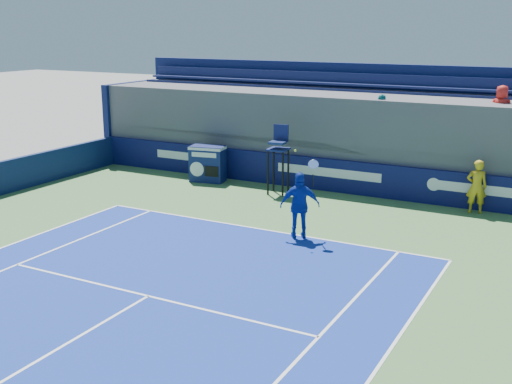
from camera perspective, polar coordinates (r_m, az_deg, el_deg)
The scene contains 6 objects.
ball_person at distance 21.64m, azimuth 19.01°, elevation 0.46°, with size 0.64×0.42×1.75m, color gold.
back_hoarding at distance 23.44m, azimuth 6.49°, elevation 1.51°, with size 20.40×0.21×1.20m.
match_clock at distance 24.77m, azimuth -4.33°, elevation 2.60°, with size 1.43×0.95×1.40m.
umpire_chair at distance 22.75m, azimuth 2.02°, elevation 3.58°, with size 0.77×0.77×2.48m.
tennis_player at distance 18.07m, azimuth 3.93°, elevation -1.18°, with size 1.21×0.94×2.57m.
stadium_seating at distance 25.08m, azimuth 8.38°, elevation 5.17°, with size 21.00×4.05×4.40m.
Camera 1 is at (8.39, -4.14, 5.88)m, focal length 45.00 mm.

